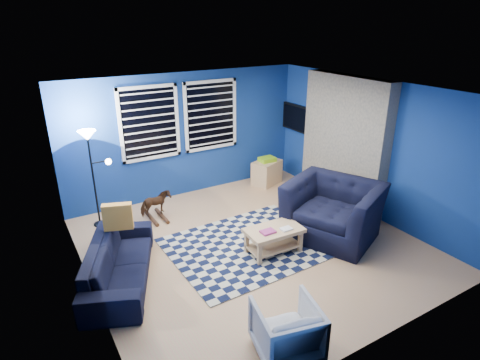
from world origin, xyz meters
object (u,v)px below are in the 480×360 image
Objects in this scene: tv at (298,118)px; armchair_bent at (287,329)px; sofa at (119,262)px; cabinet at (267,172)px; armchair_big at (333,210)px; floor_lamp at (90,149)px; rocking_horse at (156,204)px; coffee_table at (274,235)px.

tv is 5.40m from armchair_bent.
cabinet reaches higher than sofa.
armchair_big is 4.18m from floor_lamp.
rocking_horse is at bearing -12.27° from sofa.
armchair_bent is at bearing -121.44° from coffee_table.
sofa is at bearing -174.63° from cabinet.
tv is 0.50× the size of sofa.
cabinet is (0.35, 2.46, -0.20)m from armchair_big.
rocking_horse is 0.32× the size of floor_lamp.
sofa reaches higher than rocking_horse.
armchair_big is (-1.12, -2.42, -0.93)m from tv.
coffee_table is (-2.28, -2.36, -1.09)m from tv.
sofa is at bearing 166.94° from coffee_table.
coffee_table is at bearing -108.09° from armchair_bent.
armchair_bent is 0.40× the size of floor_lamp.
sofa is at bearing -158.04° from tv.
coffee_table is (1.19, -2.04, 0.00)m from rocking_horse.
coffee_table is 0.52× the size of floor_lamp.
armchair_bent is 1.25× the size of rocking_horse.
armchair_big reaches higher than cabinet.
rocking_horse is at bearing -174.76° from tv.
floor_lamp is (-2.12, 2.35, 1.12)m from coffee_table.
armchair_big is (3.43, -0.59, 0.18)m from sofa.
coffee_table is at bearing -156.28° from rocking_horse.
armchair_bent is 0.93× the size of cabinet.
armchair_big is at bearing -129.64° from armchair_bent.
armchair_bent is at bearing -129.21° from tv.
coffee_table is (-1.16, 0.06, -0.17)m from armchair_big.
tv is at bearing -44.82° from sofa.
rocking_horse is 1.49m from floor_lamp.
coffee_table is (2.27, -0.53, 0.02)m from sofa.
cabinet is at bearing -108.59° from armchair_bent.
sofa is at bearing -48.61° from armchair_bent.
cabinet is at bearing 57.71° from coffee_table.
tv is 4.40m from floor_lamp.
sofa is 1.14× the size of floor_lamp.
armchair_bent is at bearing 175.45° from rocking_horse.
cabinet reaches higher than rocking_horse.
armchair_bent reaches higher than cabinet.
floor_lamp reaches higher than armchair_big.
sofa is 3.58× the size of rocking_horse.
rocking_horse is at bearing -156.24° from armchair_big.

